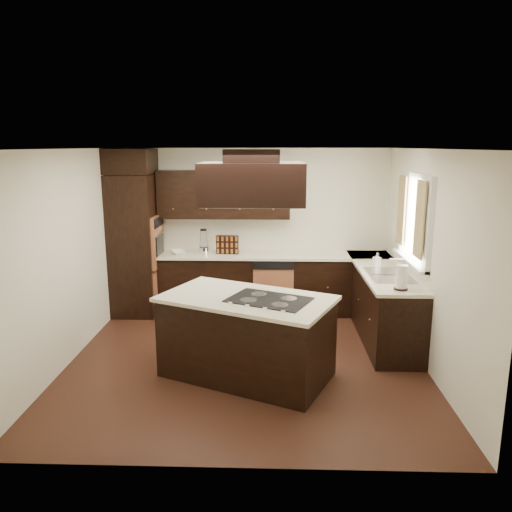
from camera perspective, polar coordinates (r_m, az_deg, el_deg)
name	(u,v)px	position (r m, az deg, el deg)	size (l,w,h in m)	color
floor	(246,360)	(6.20, -1.13, -11.75)	(4.20, 4.20, 0.02)	#4F2B1A
ceiling	(245,148)	(5.65, -1.24, 12.25)	(4.20, 4.20, 0.02)	white
wall_back	(253,229)	(7.86, -0.37, 3.11)	(4.20, 0.02, 2.50)	white
wall_front	(231,321)	(3.77, -2.89, -7.46)	(4.20, 0.02, 2.50)	white
wall_left	(67,257)	(6.27, -20.82, -0.15)	(0.02, 4.20, 2.50)	white
wall_right	(429,260)	(6.06, 19.16, -0.44)	(0.02, 4.20, 2.50)	white
oven_column	(135,245)	(7.78, -13.68, 1.22)	(0.65, 0.75, 2.12)	black
wall_oven_face	(158,241)	(7.68, -11.18, 1.65)	(0.05, 0.62, 0.78)	#B96D43
base_cabinets_back	(254,284)	(7.73, -0.19, -3.20)	(2.93, 0.60, 0.88)	black
base_cabinets_right	(381,303)	(7.03, 14.13, -5.22)	(0.60, 2.40, 0.88)	black
countertop_back	(254,255)	(7.61, -0.20, 0.10)	(2.93, 0.63, 0.04)	#F4EEC8
countertop_right	(382,270)	(6.90, 14.21, -1.58)	(0.63, 2.40, 0.04)	#F4EEC8
upper_cabinets	(224,194)	(7.64, -3.68, 7.04)	(2.00, 0.34, 0.72)	black
dishwasher_front	(273,292)	(7.46, 1.98, -4.16)	(0.60, 0.05, 0.72)	#B96D43
window_frame	(415,219)	(6.50, 17.67, 4.09)	(0.06, 1.32, 1.12)	white
window_pane	(417,219)	(6.51, 17.91, 4.08)	(0.00, 1.20, 1.00)	white
curtain_left	(420,220)	(6.08, 18.21, 3.98)	(0.02, 0.34, 0.90)	beige
curtain_right	(401,210)	(6.88, 16.28, 5.03)	(0.02, 0.34, 0.90)	beige
sink_rim	(389,275)	(6.57, 14.98, -2.12)	(0.52, 0.84, 0.01)	silver
island	(247,338)	(5.62, -1.06, -9.37)	(1.77, 0.97, 0.88)	black
island_top	(247,299)	(5.47, -1.08, -4.89)	(1.84, 1.03, 0.04)	#F4EEC8
cooktop	(269,300)	(5.35, 1.48, -5.01)	(0.84, 0.56, 0.01)	black
range_hood	(252,183)	(5.11, -0.43, 8.29)	(1.05, 0.72, 0.42)	black
hood_duct	(252,156)	(5.10, -0.43, 11.37)	(0.55, 0.50, 0.13)	black
blender_base	(204,251)	(7.64, -5.98, 0.62)	(0.15, 0.15, 0.10)	silver
blender_pitcher	(204,239)	(7.61, -6.01, 1.95)	(0.13, 0.13, 0.26)	silver
spice_rack	(227,245)	(7.60, -3.28, 1.30)	(0.34, 0.08, 0.28)	black
mixing_bowl	(179,252)	(7.69, -8.79, 0.45)	(0.23, 0.23, 0.06)	white
soap_bottle	(377,259)	(7.02, 13.65, -0.38)	(0.08, 0.09, 0.19)	white
paper_towel	(401,277)	(5.93, 16.29, -2.37)	(0.13, 0.13, 0.29)	white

